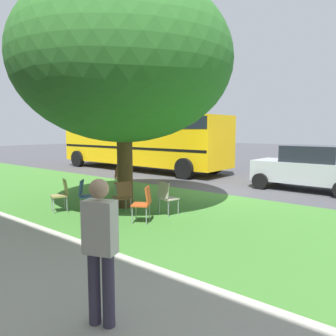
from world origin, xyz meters
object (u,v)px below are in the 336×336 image
object	(u,v)px
chair_3	(85,193)
street_tree	(123,62)
chair_0	(123,195)
chair_2	(62,193)
chair_6	(167,196)
pedestrian_0	(100,247)
chair_4	(125,181)
school_bus	(140,138)
chair_5	(144,202)
parked_car	(308,168)
chair_1	(120,176)

from	to	relation	value
chair_3	street_tree	bearing A→B (deg)	-108.00
chair_0	chair_2	bearing A→B (deg)	28.89
chair_2	chair_6	world-z (taller)	same
chair_3	pedestrian_0	xyz separation A→B (m)	(-4.41, 3.06, 0.41)
chair_4	school_bus	xyz separation A→B (m)	(4.71, -5.57, 1.24)
street_tree	pedestrian_0	bearing A→B (deg)	134.09
street_tree	chair_5	world-z (taller)	street_tree
chair_0	parked_car	distance (m)	7.20
chair_4	chair_5	distance (m)	3.34
chair_0	chair_2	size ratio (longest dim) A/B	1.00
chair_0	chair_1	xyz separation A→B (m)	(2.66, -2.35, 0.00)
chair_0	school_bus	xyz separation A→B (m)	(6.46, -7.28, 1.24)
chair_6	chair_1	bearing A→B (deg)	-25.15
chair_2	chair_3	size ratio (longest dim) A/B	1.00
chair_4	chair_5	bearing A→B (deg)	144.62
chair_1	school_bus	bearing A→B (deg)	-52.44
chair_6	pedestrian_0	size ratio (longest dim) A/B	0.52
chair_2	chair_5	size ratio (longest dim) A/B	1.00
chair_4	chair_1	bearing A→B (deg)	-34.83
chair_0	parked_car	size ratio (longest dim) A/B	0.24
chair_3	chair_6	distance (m)	2.20
chair_4	chair_6	distance (m)	2.91
chair_1	chair_0	bearing A→B (deg)	138.62
chair_5	school_bus	distance (m)	10.63
parked_car	pedestrian_0	bearing A→B (deg)	94.54
chair_1	chair_3	world-z (taller)	same
chair_0	chair_2	world-z (taller)	same
chair_4	chair_5	xyz separation A→B (m)	(-2.72, 1.93, 0.00)
chair_2	chair_6	bearing A→B (deg)	-148.97
parked_car	chair_6	bearing A→B (deg)	74.19
chair_2	parked_car	size ratio (longest dim) A/B	0.24
chair_1	chair_3	xyz separation A→B (m)	(-1.73, 2.84, 0.00)
school_bus	chair_4	bearing A→B (deg)	130.20
chair_6	pedestrian_0	world-z (taller)	pedestrian_0
chair_1	chair_2	world-z (taller)	same
chair_0	parked_car	world-z (taller)	parked_car
chair_4	chair_3	bearing A→B (deg)	110.41
chair_2	chair_0	bearing A→B (deg)	-151.11
chair_1	chair_2	xyz separation A→B (m)	(-1.15, 3.18, 0.00)
chair_2	chair_4	world-z (taller)	same
chair_0	pedestrian_0	bearing A→B (deg)	134.39
chair_1	pedestrian_0	size ratio (longest dim) A/B	0.52
chair_1	chair_6	size ratio (longest dim) A/B	1.00
school_bus	pedestrian_0	distance (m)	14.72
chair_0	chair_5	world-z (taller)	same
chair_2	chair_6	xyz separation A→B (m)	(-2.47, -1.49, 0.00)
chair_0	chair_5	size ratio (longest dim) A/B	1.00
chair_5	school_bus	bearing A→B (deg)	-45.28
street_tree	chair_2	distance (m)	3.95
street_tree	chair_2	size ratio (longest dim) A/B	7.14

